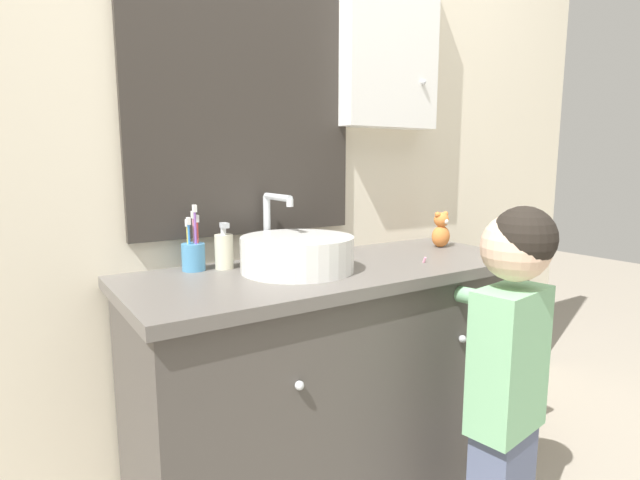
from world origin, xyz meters
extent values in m
cube|color=beige|center=(0.00, 0.63, 1.25)|extent=(3.20, 0.06, 2.50)
cube|color=#332D28|center=(-0.19, 0.59, 1.43)|extent=(0.79, 0.02, 1.08)
cube|color=#B2C1CC|center=(-0.19, 0.58, 1.43)|extent=(0.73, 0.01, 1.02)
cube|color=white|center=(0.38, 0.55, 1.59)|extent=(0.42, 0.10, 0.69)
sphere|color=silver|center=(0.50, 0.49, 1.42)|extent=(0.02, 0.02, 0.02)
cube|color=#4C4742|center=(0.00, 0.33, 0.38)|extent=(1.30, 0.49, 0.76)
cube|color=#605B56|center=(0.00, 0.33, 0.78)|extent=(1.34, 0.53, 0.03)
sphere|color=silver|center=(-0.30, 0.08, 0.57)|extent=(0.02, 0.02, 0.02)
sphere|color=silver|center=(0.30, 0.08, 0.57)|extent=(0.02, 0.02, 0.02)
cylinder|color=white|center=(-0.15, 0.35, 0.85)|extent=(0.34, 0.34, 0.11)
cylinder|color=silver|center=(-0.15, 0.35, 0.90)|extent=(0.28, 0.28, 0.01)
cylinder|color=silver|center=(-0.15, 0.54, 0.90)|extent=(0.02, 0.02, 0.22)
cylinder|color=silver|center=(-0.15, 0.47, 1.01)|extent=(0.02, 0.16, 0.02)
cylinder|color=silver|center=(-0.15, 0.39, 1.00)|extent=(0.02, 0.02, 0.02)
sphere|color=white|center=(-0.05, 0.54, 0.84)|extent=(0.06, 0.06, 0.06)
cylinder|color=#4C93C6|center=(-0.41, 0.53, 0.84)|extent=(0.07, 0.07, 0.08)
cylinder|color=#D6423D|center=(-0.39, 0.53, 0.89)|extent=(0.01, 0.01, 0.16)
cube|color=white|center=(-0.39, 0.53, 0.95)|extent=(0.01, 0.02, 0.02)
cylinder|color=pink|center=(-0.40, 0.54, 0.89)|extent=(0.01, 0.01, 0.17)
cube|color=white|center=(-0.40, 0.54, 0.96)|extent=(0.01, 0.02, 0.02)
cylinder|color=#E5CC4C|center=(-0.42, 0.53, 0.88)|extent=(0.01, 0.01, 0.14)
cube|color=white|center=(-0.42, 0.53, 0.94)|extent=(0.01, 0.02, 0.02)
cylinder|color=#3884DB|center=(-0.42, 0.52, 0.88)|extent=(0.01, 0.01, 0.15)
cube|color=white|center=(-0.42, 0.52, 0.95)|extent=(0.01, 0.02, 0.02)
cylinder|color=#8E56B7|center=(-0.40, 0.51, 0.90)|extent=(0.01, 0.01, 0.19)
cube|color=white|center=(-0.40, 0.51, 0.99)|extent=(0.01, 0.02, 0.02)
cylinder|color=beige|center=(-0.32, 0.50, 0.85)|extent=(0.06, 0.06, 0.11)
cylinder|color=silver|center=(-0.32, 0.50, 0.91)|extent=(0.02, 0.02, 0.02)
cube|color=silver|center=(-0.32, 0.49, 0.93)|extent=(0.02, 0.03, 0.02)
cube|color=#7FBC89|center=(0.24, -0.13, 0.59)|extent=(0.25, 0.16, 0.40)
sphere|color=beige|center=(0.24, -0.13, 0.90)|extent=(0.18, 0.18, 0.18)
sphere|color=black|center=(0.24, -0.15, 0.93)|extent=(0.17, 0.17, 0.17)
cylinder|color=#7FBC89|center=(0.29, 0.09, 0.72)|extent=(0.10, 0.31, 0.05)
cylinder|color=pink|center=(0.27, 0.24, 0.76)|extent=(0.02, 0.05, 0.12)
ellipsoid|color=orange|center=(0.54, 0.41, 0.84)|extent=(0.08, 0.06, 0.08)
sphere|color=orange|center=(0.54, 0.41, 0.90)|extent=(0.06, 0.06, 0.06)
sphere|color=orange|center=(0.51, 0.41, 0.92)|extent=(0.02, 0.02, 0.02)
sphere|color=orange|center=(0.56, 0.41, 0.92)|extent=(0.02, 0.02, 0.02)
sphere|color=silver|center=(0.54, 0.38, 0.90)|extent=(0.02, 0.02, 0.02)
camera|label=1|loc=(-0.90, -0.93, 1.13)|focal=28.00mm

